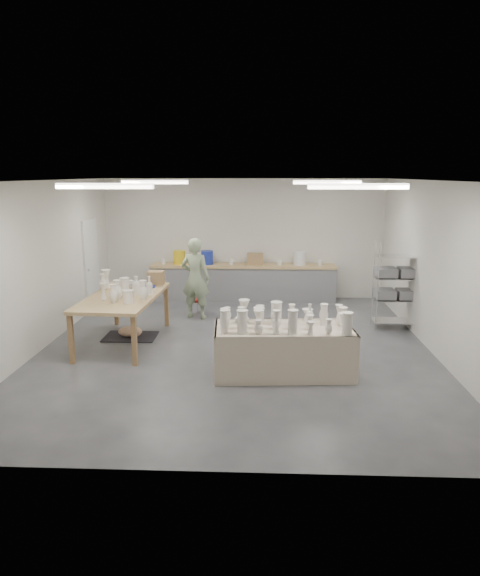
{
  "coord_description": "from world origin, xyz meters",
  "views": [
    {
      "loc": [
        0.46,
        -8.9,
        3.11
      ],
      "look_at": [
        0.07,
        0.33,
        1.05
      ],
      "focal_mm": 32.0,
      "sensor_mm": 36.0,
      "label": 1
    }
  ],
  "objects_px": {
    "potter": "(196,278)",
    "red_stool": "(198,301)",
    "drying_table": "(283,347)",
    "work_table": "(126,294)"
  },
  "relations": [
    {
      "from": "potter",
      "to": "red_stool",
      "type": "height_order",
      "value": "potter"
    },
    {
      "from": "drying_table",
      "to": "work_table",
      "type": "distance_m",
      "value": 3.25
    },
    {
      "from": "red_stool",
      "to": "work_table",
      "type": "bearing_deg",
      "value": -118.66
    },
    {
      "from": "potter",
      "to": "red_stool",
      "type": "relative_size",
      "value": 3.73
    },
    {
      "from": "work_table",
      "to": "potter",
      "type": "xyz_separation_m",
      "value": [
        1.08,
        1.71,
        -0.03
      ]
    },
    {
      "from": "red_stool",
      "to": "potter",
      "type": "bearing_deg",
      "value": -90.0
    },
    {
      "from": "work_table",
      "to": "potter",
      "type": "distance_m",
      "value": 2.02
    },
    {
      "from": "work_table",
      "to": "red_stool",
      "type": "bearing_deg",
      "value": 64.12
    },
    {
      "from": "potter",
      "to": "drying_table",
      "type": "bearing_deg",
      "value": 134.12
    },
    {
      "from": "work_table",
      "to": "red_stool",
      "type": "xyz_separation_m",
      "value": [
        1.08,
        1.98,
        -0.61
      ]
    }
  ]
}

